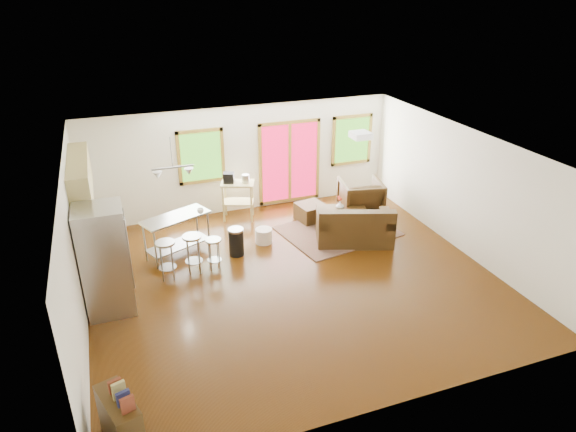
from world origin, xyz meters
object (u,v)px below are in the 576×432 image
object	(u,v)px
ottoman	(311,212)
kitchen_cart	(237,188)
coffee_table	(342,212)
armchair	(361,196)
rug	(338,231)
refrigerator	(106,260)
island	(177,228)
loveseat	(355,228)

from	to	relation	value
ottoman	kitchen_cart	distance (m)	1.85
coffee_table	kitchen_cart	bearing A→B (deg)	148.77
kitchen_cart	ottoman	bearing A→B (deg)	-22.91
ottoman	armchair	bearing A→B (deg)	-6.47
coffee_table	kitchen_cart	xyz separation A→B (m)	(-2.14, 1.30, 0.41)
armchair	ottoman	distance (m)	1.28
rug	refrigerator	distance (m)	5.25
refrigerator	rug	bearing A→B (deg)	16.25
armchair	kitchen_cart	size ratio (longest dim) A/B	0.85
refrigerator	coffee_table	bearing A→B (deg)	17.49
island	armchair	bearing A→B (deg)	5.88
coffee_table	loveseat	bearing A→B (deg)	-94.32
coffee_table	armchair	distance (m)	0.86
armchair	loveseat	bearing A→B (deg)	68.67
coffee_table	armchair	bearing A→B (deg)	33.66
island	kitchen_cart	distance (m)	2.08
rug	armchair	distance (m)	1.20
armchair	island	distance (m)	4.50
armchair	kitchen_cart	xyz separation A→B (m)	(-2.86, 0.82, 0.30)
coffee_table	island	bearing A→B (deg)	179.79
ottoman	island	world-z (taller)	island
loveseat	ottoman	xyz separation A→B (m)	(-0.47, 1.36, -0.14)
ottoman	rug	bearing A→B (deg)	-66.31
coffee_table	island	xyz separation A→B (m)	(-3.76, 0.01, 0.22)
loveseat	kitchen_cart	xyz separation A→B (m)	(-2.09, 2.04, 0.46)
loveseat	refrigerator	size ratio (longest dim) A/B	0.95
rug	loveseat	bearing A→B (deg)	-77.67
coffee_table	kitchen_cart	size ratio (longest dim) A/B	1.07
rug	loveseat	world-z (taller)	loveseat
loveseat	kitchen_cart	bearing A→B (deg)	155.17
loveseat	armchair	bearing A→B (deg)	77.19
refrigerator	island	bearing A→B (deg)	48.98
island	kitchen_cart	world-z (taller)	kitchen_cart
armchair	island	world-z (taller)	armchair
refrigerator	island	world-z (taller)	refrigerator
coffee_table	ottoman	distance (m)	0.83
ottoman	kitchen_cart	xyz separation A→B (m)	(-1.62, 0.68, 0.59)
loveseat	coffee_table	xyz separation A→B (m)	(0.06, 0.74, 0.04)
rug	refrigerator	world-z (taller)	refrigerator
loveseat	coffee_table	world-z (taller)	loveseat
island	ottoman	bearing A→B (deg)	10.52
ottoman	loveseat	bearing A→B (deg)	-70.91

